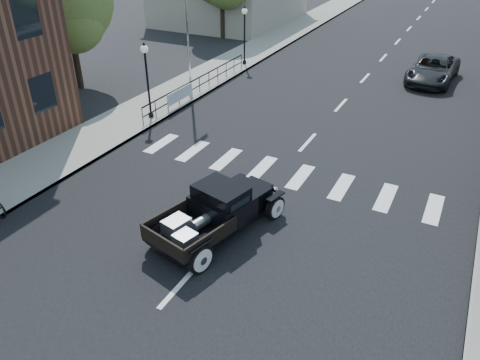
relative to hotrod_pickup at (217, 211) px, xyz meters
The scene contains 11 objects.
ground 0.98m from the hotrod_pickup, 58.16° to the left, with size 120.00×120.00×0.00m, color black.
road 15.49m from the hotrod_pickup, 88.93° to the left, with size 14.00×80.00×0.02m, color black.
road_markings 10.50m from the hotrod_pickup, 88.42° to the left, with size 12.00×60.00×0.06m, color silver, non-canonical shape.
sidewalk_left 17.53m from the hotrod_pickup, 117.96° to the left, with size 3.00×80.00×0.15m, color gray.
railing 12.60m from the hotrod_pickup, 123.82° to the left, with size 0.08×10.00×1.00m, color black, non-canonical shape.
banner 10.95m from the hotrod_pickup, 129.31° to the left, with size 0.04×2.20×0.60m, color silver, non-canonical shape.
lamp_post_b 9.82m from the hotrod_pickup, 138.51° to the left, with size 0.36×0.36×3.55m, color black, non-canonical shape.
lamp_post_c 18.05m from the hotrod_pickup, 113.94° to the left, with size 0.36×0.36×3.55m, color black, non-canonical shape.
big_tree_near 16.35m from the hotrod_pickup, 148.31° to the left, with size 4.87×4.87×7.16m, color #4C6029, non-canonical shape.
hotrod_pickup is the anchor object (origin of this frame).
second_car 19.07m from the hotrod_pickup, 78.27° to the left, with size 2.38×5.17×1.44m, color black.
Camera 1 is at (5.76, -10.72, 8.82)m, focal length 35.00 mm.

